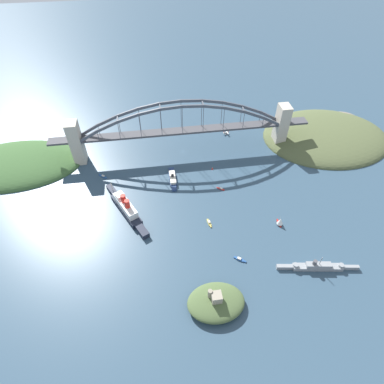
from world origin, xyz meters
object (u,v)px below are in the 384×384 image
object	(u,v)px
harbor_arch_bridge	(182,131)
ocean_liner	(126,207)
small_boat_0	(103,176)
naval_cruiser	(317,266)
seaplane_taxiing_near_bridge	(226,133)
small_boat_1	(209,223)
fort_island_mid_harbor	(216,302)
small_boat_3	(221,189)
small_boat_4	(280,221)
harbor_ferry_steamer	(173,178)
channel_marker_buoy	(212,169)
small_boat_2	(240,259)

from	to	relation	value
harbor_arch_bridge	ocean_liner	size ratio (longest dim) A/B	3.93
small_boat_0	naval_cruiser	bearing A→B (deg)	142.17
seaplane_taxiing_near_bridge	small_boat_1	size ratio (longest dim) A/B	0.90
naval_cruiser	fort_island_mid_harbor	bearing A→B (deg)	12.09
small_boat_3	small_boat_4	xyz separation A→B (m)	(-46.76, 56.75, 3.91)
naval_cruiser	harbor_ferry_steamer	size ratio (longest dim) A/B	1.89
ocean_liner	naval_cruiser	world-z (taller)	ocean_liner
fort_island_mid_harbor	small_boat_4	size ratio (longest dim) A/B	4.37
small_boat_1	small_boat_3	distance (m)	50.26
ocean_liner	channel_marker_buoy	size ratio (longest dim) A/B	28.16
seaplane_taxiing_near_bridge	small_boat_1	xyz separation A→B (m)	(50.01, 146.41, -1.04)
seaplane_taxiing_near_bridge	small_boat_4	bearing A→B (deg)	96.54
ocean_liner	channel_marker_buoy	xyz separation A→B (m)	(-98.77, -51.82, -5.07)
seaplane_taxiing_near_bridge	small_boat_3	world-z (taller)	seaplane_taxiing_near_bridge
ocean_liner	fort_island_mid_harbor	distance (m)	131.11
small_boat_4	harbor_ferry_steamer	bearing A→B (deg)	-39.32
naval_cruiser	small_boat_1	world-z (taller)	naval_cruiser
harbor_ferry_steamer	small_boat_2	size ratio (longest dim) A/B	3.63
seaplane_taxiing_near_bridge	small_boat_0	size ratio (longest dim) A/B	1.01
naval_cruiser	channel_marker_buoy	xyz separation A→B (m)	(64.94, -142.58, -1.87)
harbor_ferry_steamer	harbor_arch_bridge	bearing A→B (deg)	-109.56
fort_island_mid_harbor	small_boat_0	distance (m)	193.83
small_boat_2	channel_marker_buoy	distance (m)	124.29
small_boat_0	small_boat_1	size ratio (longest dim) A/B	0.89
small_boat_1	fort_island_mid_harbor	bearing A→B (deg)	82.99
seaplane_taxiing_near_bridge	small_boat_4	distance (m)	158.70
seaplane_taxiing_near_bridge	small_boat_2	xyz separation A→B (m)	(30.64, 191.37, -1.16)
harbor_arch_bridge	naval_cruiser	bearing A→B (deg)	117.71
fort_island_mid_harbor	small_boat_0	xyz separation A→B (m)	(96.71, -167.92, -4.34)
ocean_liner	channel_marker_buoy	bearing A→B (deg)	-152.32
small_boat_2	ocean_liner	bearing A→B (deg)	-36.02
harbor_ferry_steamer	small_boat_3	bearing A→B (deg)	155.65
ocean_liner	small_boat_4	world-z (taller)	ocean_liner
harbor_ferry_steamer	channel_marker_buoy	world-z (taller)	harbor_ferry_steamer
channel_marker_buoy	small_boat_3	bearing A→B (deg)	94.82
fort_island_mid_harbor	small_boat_2	world-z (taller)	fort_island_mid_harbor
naval_cruiser	small_boat_4	xyz separation A→B (m)	(15.33, -52.02, 1.62)
small_boat_0	small_boat_3	size ratio (longest dim) A/B	1.19
fort_island_mid_harbor	seaplane_taxiing_near_bridge	size ratio (longest dim) A/B	4.76
small_boat_0	ocean_liner	bearing A→B (deg)	115.04
ocean_liner	small_boat_0	distance (m)	63.23
ocean_liner	harbor_ferry_steamer	bearing A→B (deg)	-141.50
harbor_arch_bridge	naval_cruiser	world-z (taller)	harbor_arch_bridge
small_boat_1	seaplane_taxiing_near_bridge	bearing A→B (deg)	-108.86
small_boat_3	small_boat_4	size ratio (longest dim) A/B	0.77
ocean_liner	harbor_ferry_steamer	world-z (taller)	ocean_liner
small_boat_1	small_boat_2	distance (m)	48.96
seaplane_taxiing_near_bridge	small_boat_0	bearing A→B (deg)	21.50
channel_marker_buoy	fort_island_mid_harbor	bearing A→B (deg)	79.99
ocean_liner	small_boat_3	bearing A→B (deg)	-169.95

